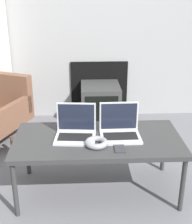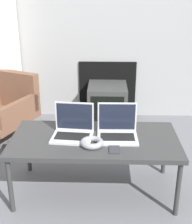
# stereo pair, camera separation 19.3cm
# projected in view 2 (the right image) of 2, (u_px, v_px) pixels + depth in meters

# --- Properties ---
(ground_plane) EXTENTS (14.00, 14.00, 0.00)m
(ground_plane) POSITION_uv_depth(u_px,v_px,m) (93.00, 217.00, 2.28)
(ground_plane) COLOR slate
(wall_back) EXTENTS (7.00, 0.08, 2.60)m
(wall_back) POSITION_uv_depth(u_px,v_px,m) (100.00, 12.00, 3.63)
(wall_back) COLOR #999999
(wall_back) RESTS_ON ground_plane
(table) EXTENTS (1.29, 0.64, 0.48)m
(table) POSITION_uv_depth(u_px,v_px,m) (95.00, 142.00, 2.41)
(table) COLOR #333333
(table) RESTS_ON ground_plane
(laptop_left) EXTENTS (0.33, 0.27, 0.25)m
(laptop_left) POSITION_uv_depth(u_px,v_px,m) (73.00, 129.00, 2.42)
(laptop_left) COLOR silver
(laptop_left) RESTS_ON table
(laptop_right) EXTENTS (0.31, 0.25, 0.25)m
(laptop_right) POSITION_uv_depth(u_px,v_px,m) (117.00, 130.00, 2.41)
(laptop_right) COLOR silver
(laptop_right) RESTS_ON table
(headphones) EXTENTS (0.17, 0.17, 0.04)m
(headphones) POSITION_uv_depth(u_px,v_px,m) (92.00, 143.00, 2.28)
(headphones) COLOR gray
(headphones) RESTS_ON table
(phone) EXTENTS (0.07, 0.12, 0.01)m
(phone) POSITION_uv_depth(u_px,v_px,m) (114.00, 149.00, 2.23)
(phone) COLOR #333338
(phone) RESTS_ON table
(tv) EXTENTS (0.45, 0.50, 0.48)m
(tv) POSITION_uv_depth(u_px,v_px,m) (107.00, 105.00, 3.74)
(tv) COLOR #383838
(tv) RESTS_ON ground_plane
(armchair) EXTENTS (0.78, 0.84, 0.68)m
(armchair) POSITION_uv_depth(u_px,v_px,m) (7.00, 106.00, 3.44)
(armchair) COLOR brown
(armchair) RESTS_ON ground_plane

